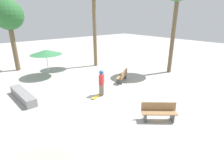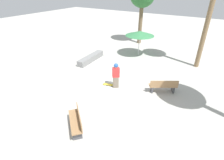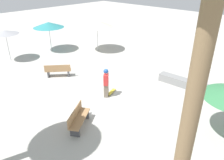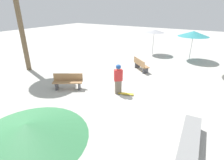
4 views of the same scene
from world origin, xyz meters
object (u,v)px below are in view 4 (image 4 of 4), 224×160
(shade_umbrella_grey, at_px, (154,31))
(shade_umbrella_green, at_px, (27,131))
(skateboard, at_px, (126,94))
(shade_umbrella_teal, at_px, (194,34))
(bench_far, at_px, (141,65))
(bench_near, at_px, (68,82))
(concrete_ledge, at_px, (188,148))
(skater_main, at_px, (118,78))

(shade_umbrella_grey, bearing_deg, shade_umbrella_green, 8.97)
(skateboard, distance_m, shade_umbrella_teal, 9.04)
(bench_far, bearing_deg, shade_umbrella_grey, 140.55)
(shade_umbrella_teal, relative_size, shade_umbrella_green, 1.01)
(skateboard, distance_m, bench_near, 3.25)
(skateboard, bearing_deg, bench_far, 84.59)
(concrete_ledge, bearing_deg, shade_umbrella_green, -40.51)
(skateboard, height_order, bench_far, bench_far)
(bench_near, relative_size, bench_far, 1.06)
(skateboard, bearing_deg, shade_umbrella_green, -100.56)
(concrete_ledge, bearing_deg, shade_umbrella_teal, -171.31)
(concrete_ledge, relative_size, bench_far, 2.00)
(skater_main, bearing_deg, shade_umbrella_green, -118.33)
(skateboard, bearing_deg, shade_umbrella_teal, 61.54)
(bench_near, xyz_separation_m, shade_umbrella_teal, (-9.62, 4.80, 1.75))
(skater_main, relative_size, skateboard, 1.93)
(bench_near, xyz_separation_m, shade_umbrella_grey, (-9.87, 1.42, 1.71))
(shade_umbrella_green, bearing_deg, bench_near, -141.88)
(bench_near, bearing_deg, shade_umbrella_grey, -129.91)
(concrete_ledge, relative_size, shade_umbrella_green, 1.24)
(concrete_ledge, distance_m, shade_umbrella_green, 4.60)
(skater_main, relative_size, concrete_ledge, 0.53)
(concrete_ledge, xyz_separation_m, bench_near, (-1.52, -6.50, 0.20))
(skateboard, xyz_separation_m, concrete_ledge, (2.52, 3.43, 0.17))
(skateboard, xyz_separation_m, shade_umbrella_green, (5.76, 0.66, 1.89))
(concrete_ledge, bearing_deg, shade_umbrella_grey, -155.97)
(skater_main, bearing_deg, skateboard, -33.43)
(bench_far, distance_m, shade_umbrella_teal, 5.66)
(concrete_ledge, bearing_deg, bench_near, -103.14)
(concrete_ledge, relative_size, bench_near, 1.88)
(concrete_ledge, height_order, shade_umbrella_teal, shade_umbrella_teal)
(bench_far, bearing_deg, skateboard, -37.33)
(bench_near, distance_m, shade_umbrella_grey, 10.12)
(bench_far, relative_size, shade_umbrella_green, 0.62)
(bench_far, bearing_deg, bench_near, -74.06)
(skater_main, relative_size, bench_near, 1.00)
(shade_umbrella_teal, bearing_deg, skater_main, -14.06)
(skater_main, relative_size, shade_umbrella_teal, 0.65)
(bench_near, bearing_deg, concrete_ledge, 135.16)
(concrete_ledge, distance_m, shade_umbrella_teal, 11.43)
(skateboard, xyz_separation_m, shade_umbrella_grey, (-8.87, -1.65, 2.08))
(concrete_ledge, relative_size, shade_umbrella_grey, 1.32)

